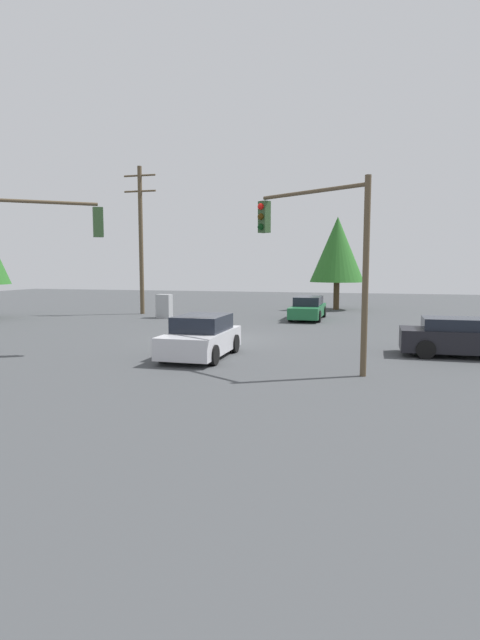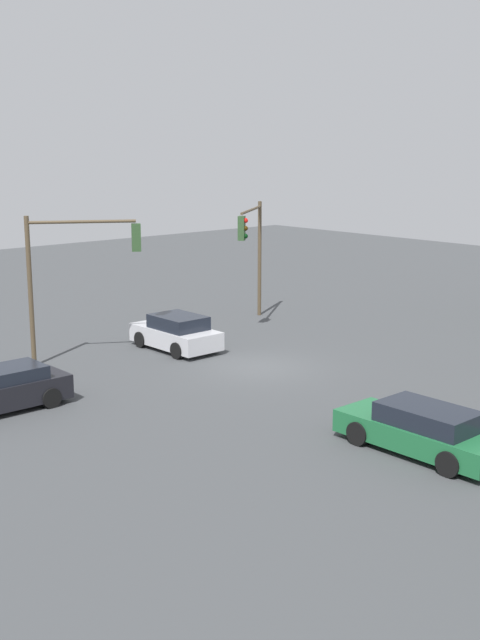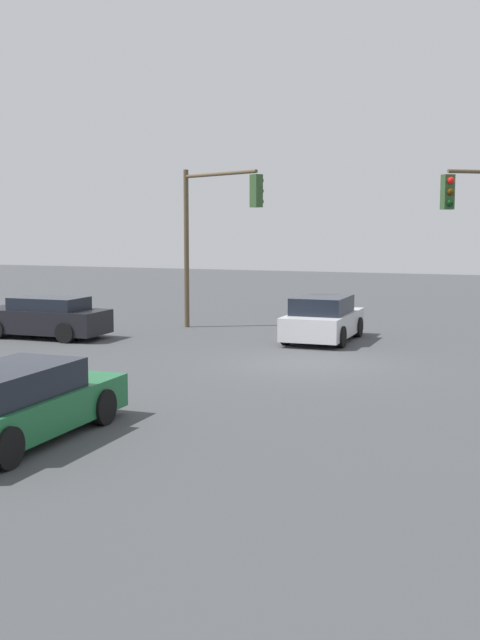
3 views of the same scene
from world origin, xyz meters
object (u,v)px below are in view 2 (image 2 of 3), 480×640
traffic_signal_main (253,241)px  traffic_signal_cross (76,262)px  sedan_green (422,430)px  sedan_dark (1,390)px  sedan_silver (176,333)px

traffic_signal_main → traffic_signal_cross: size_ratio=0.98×
sedan_green → sedan_dark: 13.00m
sedan_dark → traffic_signal_cross: bearing=-55.6°
traffic_signal_cross → sedan_green: bearing=-50.2°
sedan_green → traffic_signal_cross: traffic_signal_cross is taller
sedan_silver → traffic_signal_main: traffic_signal_main is taller
sedan_dark → sedan_green: bearing=-148.1°
sedan_green → sedan_dark: sedan_dark is taller
sedan_green → traffic_signal_main: bearing=62.9°
sedan_silver → traffic_signal_cross: traffic_signal_cross is taller
sedan_dark → traffic_signal_main: 15.54m
sedan_silver → traffic_signal_main: (5.78, 1.65, 3.20)m
sedan_dark → sedan_silver: sedan_silver is taller
traffic_signal_main → traffic_signal_cross: 9.90m
sedan_dark → traffic_signal_cross: traffic_signal_cross is taller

